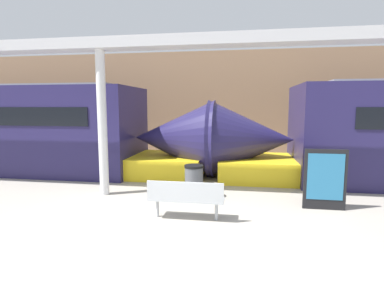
# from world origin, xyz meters

# --- Properties ---
(ground_plane) EXTENTS (60.00, 60.00, 0.00)m
(ground_plane) POSITION_xyz_m (0.00, 0.00, 0.00)
(ground_plane) COLOR #A8A093
(station_wall) EXTENTS (56.00, 0.20, 5.00)m
(station_wall) POSITION_xyz_m (0.00, 9.19, 2.50)
(station_wall) COLOR #937051
(station_wall) RESTS_ON ground_plane
(bench_near) EXTENTS (1.62, 0.45, 0.86)m
(bench_near) POSITION_xyz_m (0.38, 0.87, 0.51)
(bench_near) COLOR #ADB2B7
(bench_near) RESTS_ON ground_plane
(trash_bin) EXTENTS (0.50, 0.50, 0.88)m
(trash_bin) POSITION_xyz_m (0.32, 2.44, 0.44)
(trash_bin) COLOR #4C4F54
(trash_bin) RESTS_ON ground_plane
(poster_board) EXTENTS (0.95, 0.07, 1.43)m
(poster_board) POSITION_xyz_m (3.48, 2.03, 0.72)
(poster_board) COLOR black
(poster_board) RESTS_ON ground_plane
(support_column_near) EXTENTS (0.25, 0.25, 3.88)m
(support_column_near) POSITION_xyz_m (-2.17, 2.39, 1.94)
(support_column_near) COLOR silver
(support_column_near) RESTS_ON ground_plane
(canopy_beam) EXTENTS (28.00, 0.60, 0.28)m
(canopy_beam) POSITION_xyz_m (-2.17, 2.39, 4.02)
(canopy_beam) COLOR #B7B7BC
(canopy_beam) RESTS_ON support_column_near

